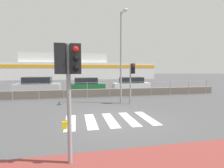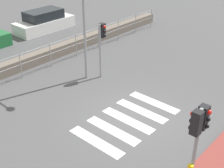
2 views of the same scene
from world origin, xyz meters
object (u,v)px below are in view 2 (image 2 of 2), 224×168
Objects in this scene: traffic_light_near at (198,129)px; traffic_light_far at (102,39)px; parked_car_white at (44,22)px; streetlamp at (87,2)px.

traffic_light_far is at bearing 61.35° from traffic_light_near.
traffic_light_far reaches higher than parked_car_white.
streetlamp is (3.23, 7.33, 1.56)m from traffic_light_near.
traffic_light_far is 0.44× the size of streetlamp.
traffic_light_near is 1.06× the size of traffic_light_far.
traffic_light_near is at bearing -113.15° from parked_car_white.
traffic_light_far is 1.95m from streetlamp.
parked_car_white is (3.25, 7.82, -3.22)m from streetlamp.
parked_car_white is (2.61, 8.08, -1.39)m from traffic_light_far.
streetlamp is (-0.64, 0.26, 1.83)m from traffic_light_far.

